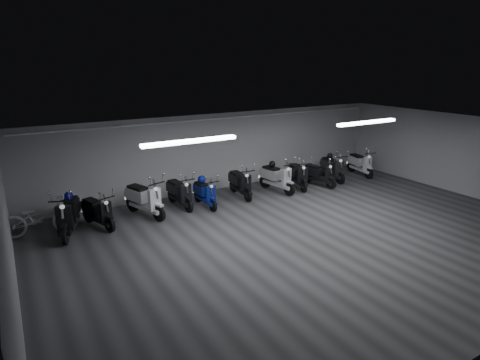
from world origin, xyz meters
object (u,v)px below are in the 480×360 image
scooter_0 (68,209)px  scooter_4 (205,189)px  scooter_1 (97,207)px  scooter_3 (179,188)px  bicycle (39,214)px  helmet_2 (272,164)px  scooter_8 (319,170)px  helmet_3 (202,179)px  scooter_9 (333,164)px  scooter_5 (240,179)px  scooter_10 (361,160)px  helmet_0 (69,196)px  scooter_6 (277,173)px  helmet_1 (330,156)px  scooter_2 (144,194)px  scooter_7 (298,171)px

scooter_0 → scooter_4: size_ratio=1.22×
scooter_1 → scooter_3: size_ratio=0.95×
bicycle → helmet_2: (7.74, 0.05, 0.37)m
scooter_0 → scooter_8: 8.85m
scooter_0 → helmet_3: scooter_0 is taller
helmet_2 → helmet_3: helmet_2 is taller
helmet_3 → scooter_0: bearing=-176.0°
scooter_9 → scooter_5: bearing=-170.5°
scooter_10 → helmet_0: size_ratio=7.46×
scooter_1 → scooter_10: bearing=-18.9°
helmet_2 → scooter_9: bearing=-4.1°
bicycle → helmet_3: 4.85m
bicycle → scooter_6: bearing=-81.5°
helmet_0 → bicycle: bearing=172.7°
bicycle → helmet_3: (4.84, -0.07, 0.26)m
scooter_5 → scooter_6: bearing=-1.7°
bicycle → scooter_4: bearing=-83.5°
scooter_4 → scooter_10: 7.22m
helmet_1 → helmet_3: bearing=-178.4°
scooter_2 → scooter_8: 6.67m
scooter_4 → scooter_10: size_ratio=0.92×
helmet_0 → helmet_3: size_ratio=0.89×
scooter_9 → bicycle: size_ratio=0.95×
scooter_4 → scooter_6: 2.94m
scooter_1 → helmet_1: 9.14m
scooter_0 → scooter_5: bearing=22.6°
scooter_6 → bicycle: scooter_6 is taller
bicycle → helmet_1: 10.61m
scooter_5 → helmet_3: scooter_5 is taller
scooter_1 → scooter_10: scooter_10 is taller
scooter_8 → scooter_0: bearing=164.8°
scooter_8 → scooter_10: scooter_10 is taller
helmet_1 → scooter_9: bearing=-101.2°
scooter_7 → helmet_1: 1.91m
scooter_1 → scooter_5: (4.86, 0.24, 0.04)m
helmet_1 → helmet_3: (-5.76, -0.16, -0.07)m
scooter_1 → scooter_2: size_ratio=0.86×
scooter_3 → scooter_8: scooter_3 is taller
scooter_2 → helmet_0: scooter_2 is taller
scooter_5 → scooter_6: 1.45m
scooter_4 → scooter_8: bearing=-3.0°
scooter_5 → bicycle: 6.34m
scooter_2 → scooter_4: (1.95, -0.17, -0.13)m
scooter_7 → scooter_3: bearing=-166.4°
scooter_2 → scooter_3: scooter_2 is taller
helmet_2 → scooter_0: bearing=-176.7°
scooter_5 → scooter_3: bearing=-177.3°
helmet_2 → scooter_3: bearing=179.5°
helmet_2 → scooter_7: bearing=-15.7°
scooter_0 → scooter_2: scooter_0 is taller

